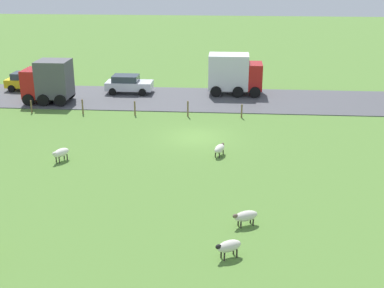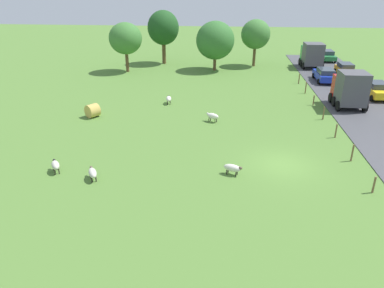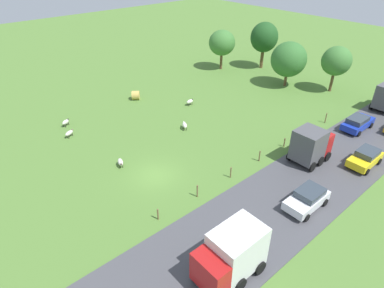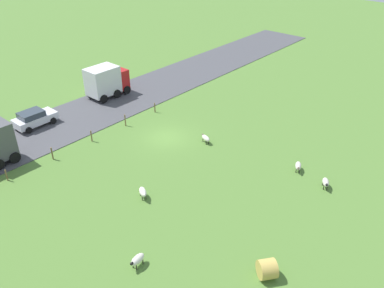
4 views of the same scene
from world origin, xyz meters
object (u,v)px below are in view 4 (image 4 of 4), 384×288
at_px(truck_1, 106,81).
at_px(car_1, 34,118).
at_px(hay_bale_0, 267,269).
at_px(sheep_0, 137,260).
at_px(sheep_1, 206,138).
at_px(sheep_4, 326,182).
at_px(sheep_2, 143,192).
at_px(sheep_3, 298,166).

xyz_separation_m(truck_1, car_1, (-0.38, 9.43, -1.02)).
bearing_deg(hay_bale_0, sheep_0, 35.05).
bearing_deg(sheep_0, sheep_1, -66.20).
height_order(sheep_4, truck_1, truck_1).
bearing_deg(sheep_2, truck_1, -31.07).
relative_size(sheep_3, car_1, 0.31).
bearing_deg(car_1, sheep_2, 177.25).
height_order(sheep_2, sheep_3, sheep_2).
xyz_separation_m(sheep_0, sheep_4, (-5.16, -14.84, -0.00)).
height_order(sheep_1, truck_1, truck_1).
xyz_separation_m(sheep_4, truck_1, (26.73, -0.11, 1.40)).
height_order(sheep_2, hay_bale_0, hay_bale_0).
relative_size(sheep_1, sheep_4, 1.09).
bearing_deg(sheep_2, hay_bale_0, 178.44).
bearing_deg(sheep_2, sheep_4, -133.98).
distance_m(sheep_3, hay_bale_0, 11.79).
relative_size(sheep_3, hay_bale_0, 1.05).
bearing_deg(sheep_3, car_1, 23.03).
xyz_separation_m(sheep_4, car_1, (26.34, 9.32, 0.38)).
bearing_deg(sheep_3, sheep_2, 56.97).
xyz_separation_m(sheep_2, truck_1, (16.97, -10.22, 1.38)).
distance_m(sheep_1, hay_bale_0, 15.86).
xyz_separation_m(sheep_2, hay_bale_0, (-10.91, 0.30, 0.06)).
distance_m(sheep_0, sheep_3, 15.75).
bearing_deg(sheep_4, sheep_1, 3.54).
height_order(sheep_1, sheep_3, sheep_3).
distance_m(sheep_0, sheep_2, 6.59).
height_order(sheep_2, car_1, car_1).
bearing_deg(sheep_1, sheep_4, -176.46).
distance_m(sheep_3, sheep_4, 2.81).
relative_size(sheep_0, sheep_4, 1.03).
relative_size(sheep_1, hay_bale_0, 1.06).
bearing_deg(sheep_3, truck_1, 1.47).
xyz_separation_m(sheep_2, sheep_3, (-7.05, -10.84, -0.06)).
bearing_deg(sheep_4, sheep_2, 46.02).
bearing_deg(truck_1, sheep_4, 179.77).
distance_m(truck_1, car_1, 9.49).
relative_size(sheep_2, sheep_4, 1.06).
relative_size(sheep_4, car_1, 0.28).
xyz_separation_m(sheep_1, sheep_4, (-11.39, -0.71, 0.04)).
xyz_separation_m(sheep_0, sheep_2, (4.60, -4.72, 0.02)).
xyz_separation_m(sheep_0, hay_bale_0, (-6.31, -4.42, 0.08)).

